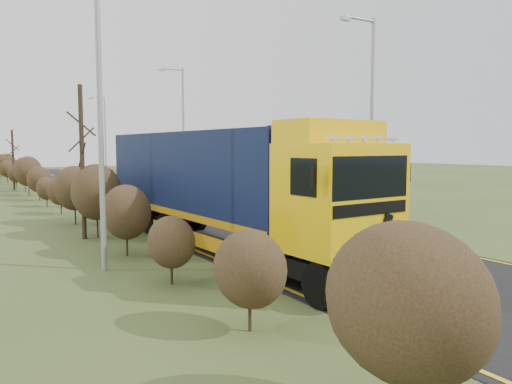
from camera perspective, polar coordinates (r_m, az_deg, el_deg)
The scene contains 14 objects.
ground at distance 19.88m, azimuth 2.36°, elevation -5.37°, with size 160.00×160.00×0.00m, color #36481F.
road at distance 28.64m, azimuth -8.82°, elevation -2.16°, with size 8.00×120.00×0.02m, color black.
layby at distance 40.35m, azimuth -5.74°, elevation 0.00°, with size 6.00×18.00×0.02m, color #2F2C29.
lane_markings at distance 28.35m, azimuth -8.58°, elevation -2.19°, with size 7.52×116.00×0.01m.
hedgerow at distance 24.71m, azimuth -19.90°, elevation 0.18°, with size 2.24×102.04×6.05m.
lorry at distance 17.60m, azimuth -4.05°, elevation 1.25°, with size 3.23×15.52×4.29m.
car_red_hatchback at distance 38.77m, azimuth -7.15°, elevation 0.78°, with size 1.63×4.05×1.38m, color #991907.
car_blue_sedan at distance 43.72m, azimuth -5.83°, elevation 1.41°, with size 1.65×4.74×1.56m, color #090E34.
streetlight_near at distance 23.53m, azimuth 12.87°, elevation 8.84°, with size 2.00×0.19×9.41m.
streetlight_mid at distance 40.36m, azimuth -8.48°, elevation 7.69°, with size 2.08×0.20×9.83m.
streetlight_far at distance 66.06m, azimuth -16.96°, elevation 6.55°, with size 2.09×0.20×9.87m.
left_pole at distance 15.27m, azimuth -17.46°, elevation 11.32°, with size 0.16×0.16×10.67m, color #96999B.
speed_sign at distance 30.99m, azimuth 0.45°, elevation 1.15°, with size 0.58×0.10×2.12m.
warning_board at distance 44.77m, azimuth -9.47°, elevation 2.11°, with size 0.80×0.11×2.09m.
Camera 1 is at (-10.85, -16.25, 3.64)m, focal length 35.00 mm.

